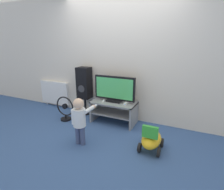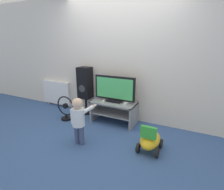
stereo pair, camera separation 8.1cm
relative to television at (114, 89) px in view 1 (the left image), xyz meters
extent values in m
plane|color=#38568C|center=(0.00, -0.26, -0.71)|extent=(16.00, 16.00, 0.00)
cube|color=silver|center=(0.00, 0.30, 0.59)|extent=(10.00, 0.06, 2.60)
cube|color=gray|center=(0.00, -0.02, -0.27)|extent=(0.91, 0.48, 0.03)
cube|color=gray|center=(0.00, -0.02, -0.51)|extent=(0.87, 0.44, 0.02)
cube|color=gray|center=(-0.43, -0.02, -0.48)|extent=(0.04, 0.48, 0.45)
cube|color=gray|center=(0.43, -0.02, -0.48)|extent=(0.04, 0.48, 0.45)
cube|color=black|center=(0.00, 0.00, -0.24)|extent=(0.30, 0.20, 0.04)
cube|color=black|center=(0.00, 0.00, 0.03)|extent=(0.86, 0.05, 0.48)
cube|color=#4CBF66|center=(0.00, -0.03, 0.03)|extent=(0.79, 0.01, 0.41)
cube|color=white|center=(0.27, -0.04, -0.24)|extent=(0.05, 0.17, 0.04)
cube|color=#3F8CE5|center=(0.27, -0.13, -0.24)|extent=(0.03, 0.00, 0.01)
cube|color=white|center=(-0.20, -0.09, -0.25)|extent=(0.07, 0.13, 0.02)
cylinder|color=#337FD8|center=(-0.20, -0.09, -0.23)|extent=(0.01, 0.01, 0.00)
cylinder|color=#3F4C72|center=(-0.21, -1.01, -0.55)|extent=(0.09, 0.09, 0.33)
cylinder|color=#3F4C72|center=(-0.12, -1.01, -0.55)|extent=(0.09, 0.09, 0.33)
cylinder|color=white|center=(-0.16, -1.01, -0.24)|extent=(0.20, 0.20, 0.29)
sphere|color=beige|center=(-0.16, -1.01, 0.00)|extent=(0.17, 0.17, 0.17)
cylinder|color=white|center=(-0.28, -1.01, -0.25)|extent=(0.06, 0.06, 0.25)
cylinder|color=white|center=(-0.04, -0.88, -0.12)|extent=(0.06, 0.25, 0.06)
sphere|color=beige|center=(-0.04, -0.76, -0.12)|extent=(0.07, 0.07, 0.07)
cube|color=white|center=(-0.04, -0.72, -0.12)|extent=(0.03, 0.13, 0.02)
cylinder|color=black|center=(-0.80, 0.12, -0.70)|extent=(0.26, 0.26, 0.02)
cylinder|color=black|center=(-0.80, 0.12, -0.52)|extent=(0.05, 0.05, 0.38)
cube|color=black|center=(-0.80, 0.12, 0.03)|extent=(0.29, 0.25, 0.71)
cylinder|color=#38383D|center=(-0.80, -0.01, -0.08)|extent=(0.16, 0.01, 0.16)
cylinder|color=black|center=(-0.99, -0.37, -0.69)|extent=(0.22, 0.22, 0.04)
cylinder|color=black|center=(-0.99, -0.37, -0.63)|extent=(0.04, 0.04, 0.07)
torus|color=black|center=(-0.99, -0.37, -0.40)|extent=(0.43, 0.03, 0.43)
cylinder|color=black|center=(-0.99, -0.37, -0.40)|extent=(0.11, 0.05, 0.11)
ellipsoid|color=gold|center=(0.93, -0.67, -0.54)|extent=(0.29, 0.51, 0.20)
cube|color=green|center=(0.93, -0.81, -0.34)|extent=(0.23, 0.05, 0.18)
cylinder|color=black|center=(0.79, -0.53, -0.64)|extent=(0.04, 0.14, 0.14)
cylinder|color=black|center=(1.08, -0.53, -0.64)|extent=(0.04, 0.14, 0.14)
cylinder|color=black|center=(0.79, -0.81, -0.64)|extent=(0.04, 0.14, 0.14)
cylinder|color=black|center=(1.08, -0.81, -0.64)|extent=(0.04, 0.14, 0.14)
cube|color=white|center=(-1.79, 0.23, -0.35)|extent=(0.85, 0.08, 0.59)
cube|color=silver|center=(-2.09, 0.23, -0.68)|extent=(0.03, 0.05, 0.06)
cube|color=silver|center=(-1.50, 0.23, -0.68)|extent=(0.03, 0.05, 0.06)
camera|label=1|loc=(1.38, -3.10, 0.91)|focal=28.00mm
camera|label=2|loc=(1.46, -3.06, 0.91)|focal=28.00mm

